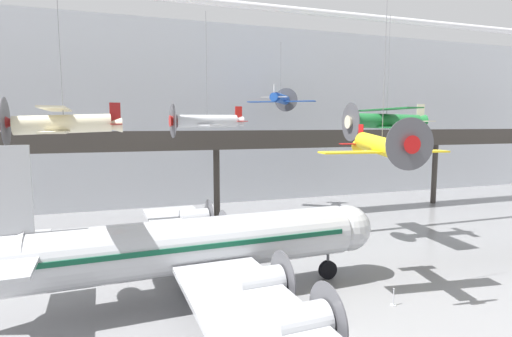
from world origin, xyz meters
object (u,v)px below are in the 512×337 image
object	(u,v)px
suspended_plane_cream_biplane	(63,123)
suspended_plane_green_biplane	(386,121)
suspended_plane_blue_trainer	(281,99)
info_sign_pedestal	(343,337)
suspended_plane_yellow_lowwing	(382,146)
suspended_plane_silver_racer	(207,121)
stanchion_barrier	(393,300)
airliner_silver_main	(193,246)

from	to	relation	value
suspended_plane_cream_biplane	suspended_plane_green_biplane	size ratio (longest dim) A/B	0.98
suspended_plane_blue_trainer	info_sign_pedestal	bearing A→B (deg)	-160.69
suspended_plane_yellow_lowwing	suspended_plane_blue_trainer	xyz separation A→B (m)	(3.22, 24.35, 4.32)
suspended_plane_green_biplane	suspended_plane_blue_trainer	world-z (taller)	suspended_plane_blue_trainer
suspended_plane_green_biplane	suspended_plane_silver_racer	bearing A→B (deg)	-8.74
suspended_plane_green_biplane	info_sign_pedestal	size ratio (longest dim) A/B	8.82
suspended_plane_blue_trainer	info_sign_pedestal	world-z (taller)	suspended_plane_blue_trainer
suspended_plane_yellow_lowwing	suspended_plane_silver_racer	size ratio (longest dim) A/B	1.11
suspended_plane_yellow_lowwing	suspended_plane_blue_trainer	size ratio (longest dim) A/B	1.47
suspended_plane_yellow_lowwing	suspended_plane_blue_trainer	distance (m)	24.94
suspended_plane_yellow_lowwing	stanchion_barrier	bearing A→B (deg)	10.04
airliner_silver_main	suspended_plane_cream_biplane	size ratio (longest dim) A/B	2.73
suspended_plane_silver_racer	stanchion_barrier	size ratio (longest dim) A/B	9.84
stanchion_barrier	suspended_plane_blue_trainer	bearing A→B (deg)	83.07
suspended_plane_green_biplane	stanchion_barrier	size ratio (longest dim) A/B	10.16
suspended_plane_cream_biplane	info_sign_pedestal	size ratio (longest dim) A/B	8.62
stanchion_barrier	suspended_plane_yellow_lowwing	bearing A→B (deg)	92.53
suspended_plane_green_biplane	info_sign_pedestal	distance (m)	21.84
suspended_plane_yellow_lowwing	stanchion_barrier	distance (m)	9.25
suspended_plane_silver_racer	info_sign_pedestal	size ratio (longest dim) A/B	8.55
airliner_silver_main	stanchion_barrier	world-z (taller)	airliner_silver_main
suspended_plane_green_biplane	suspended_plane_cream_biplane	bearing A→B (deg)	16.37
suspended_plane_cream_biplane	suspended_plane_green_biplane	xyz separation A→B (m)	(25.74, 4.91, 0.23)
suspended_plane_green_biplane	info_sign_pedestal	xyz separation A→B (m)	(-12.66, -14.28, -10.63)
suspended_plane_yellow_lowwing	suspended_plane_green_biplane	bearing A→B (deg)	149.96
airliner_silver_main	info_sign_pedestal	bearing A→B (deg)	-53.26
airliner_silver_main	suspended_plane_yellow_lowwing	world-z (taller)	suspended_plane_yellow_lowwing
info_sign_pedestal	suspended_plane_yellow_lowwing	bearing A→B (deg)	36.66
suspended_plane_green_biplane	suspended_plane_silver_racer	size ratio (longest dim) A/B	1.03
info_sign_pedestal	stanchion_barrier	bearing A→B (deg)	24.80
suspended_plane_blue_trainer	suspended_plane_green_biplane	bearing A→B (deg)	-127.96
airliner_silver_main	info_sign_pedestal	size ratio (longest dim) A/B	23.56
suspended_plane_cream_biplane	suspended_plane_blue_trainer	distance (m)	29.06
suspended_plane_yellow_lowwing	airliner_silver_main	bearing A→B (deg)	-97.04
suspended_plane_silver_racer	stanchion_barrier	world-z (taller)	suspended_plane_silver_racer
suspended_plane_blue_trainer	stanchion_barrier	xyz separation A→B (m)	(-3.15, -25.91, -13.44)
airliner_silver_main	suspended_plane_silver_racer	distance (m)	13.63
suspended_plane_yellow_lowwing	stanchion_barrier	xyz separation A→B (m)	(0.07, -1.56, -9.12)
airliner_silver_main	suspended_plane_silver_racer	size ratio (longest dim) A/B	2.76
suspended_plane_cream_biplane	suspended_plane_yellow_lowwing	world-z (taller)	suspended_plane_cream_biplane
suspended_plane_cream_biplane	stanchion_barrier	bearing A→B (deg)	157.21
suspended_plane_green_biplane	suspended_plane_blue_trainer	size ratio (longest dim) A/B	1.37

